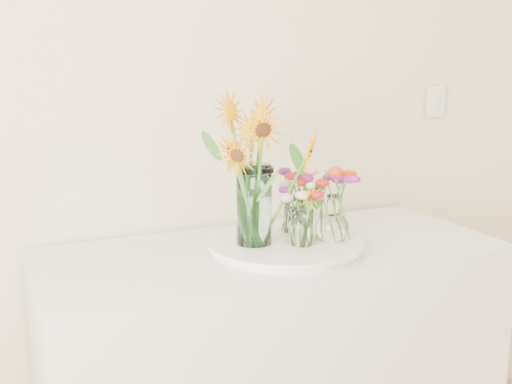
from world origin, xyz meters
TOP-DOWN VIEW (x-y plane):
  - counter at (-0.18, 1.93)m, footprint 1.40×0.60m
  - tray at (-0.15, 1.88)m, footprint 0.44×0.44m
  - mason_jar at (-0.25, 1.90)m, footprint 0.11×0.11m
  - sunflower_bouquet at (-0.25, 1.90)m, footprint 0.58×0.58m
  - small_vase_a at (-0.13, 1.83)m, footprint 0.08×0.08m
  - wildflower_posy_a at (-0.13, 1.83)m, footprint 0.20×0.20m
  - small_vase_b at (-0.02, 1.84)m, footprint 0.12×0.12m
  - wildflower_posy_b at (-0.02, 1.84)m, footprint 0.22×0.22m
  - small_vase_c at (-0.08, 1.96)m, footprint 0.07×0.07m
  - wildflower_posy_c at (-0.08, 1.96)m, footprint 0.17×0.17m

SIDE VIEW (x-z plane):
  - counter at x=-0.18m, z-range 0.00..0.90m
  - tray at x=-0.15m, z-range 0.90..0.92m
  - small_vase_a at x=-0.13m, z-range 0.93..1.04m
  - small_vase_c at x=-0.08m, z-range 0.93..1.05m
  - small_vase_b at x=-0.02m, z-range 0.93..1.07m
  - wildflower_posy_a at x=-0.13m, z-range 0.93..1.13m
  - wildflower_posy_c at x=-0.08m, z-range 0.93..1.14m
  - wildflower_posy_b at x=-0.02m, z-range 0.93..1.16m
  - mason_jar at x=-0.25m, z-range 0.93..1.17m
  - sunflower_bouquet at x=-0.25m, z-range 0.93..1.37m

